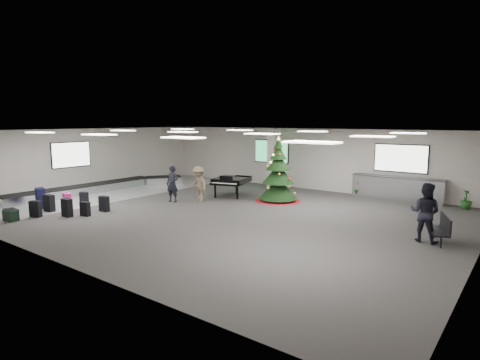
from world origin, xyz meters
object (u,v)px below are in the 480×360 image
Objects in this scene: bench at (441,228)px; traveler_bench at (425,212)px; potted_plant_left at (358,188)px; service_counter at (397,188)px; pink_suitcase at (67,201)px; grand_piano at (231,181)px; potted_plant_right at (467,199)px; traveler_b at (199,184)px; traveler_a at (173,184)px; christmas_tree at (278,179)px; baggage_carousel at (102,187)px.

traveler_bench is (-0.44, -0.10, 0.43)m from bench.
bench is 7.47m from potted_plant_left.
service_counter is 6.65m from bench.
pink_suitcase is 0.32× the size of grand_piano.
service_counter is 5.02× the size of potted_plant_left.
grand_piano is at bearing -143.65° from potted_plant_left.
potted_plant_left is (-4.24, 5.92, -0.49)m from traveler_bench.
potted_plant_right is (0.35, 5.81, -0.48)m from traveler_bench.
service_counter is 2.54× the size of traveler_b.
traveler_bench is 2.17× the size of potted_plant_right.
traveler_a is 0.91× the size of traveler_bench.
potted_plant_right is (-0.09, 5.71, -0.06)m from bench.
traveler_a is (-1.23, -2.65, 0.06)m from grand_piano.
bench is 1.72× the size of potted_plant_left.
christmas_tree is 1.85× the size of traveler_b.
pink_suitcase is at bearing 175.48° from bench.
grand_piano is at bearing -171.61° from christmas_tree.
potted_plant_left is at bearing 64.26° from pink_suitcase.
christmas_tree is at bearing 52.54° from traveler_b.
traveler_a is 1.16m from traveler_b.
potted_plant_right is at bearing 51.81° from pink_suitcase.
bench reaches higher than pink_suitcase.
pink_suitcase is at bearing -136.10° from grand_piano.
service_counter is 2.92× the size of bench.
traveler_a is at bearing -150.12° from potted_plant_right.
pink_suitcase is 0.42× the size of traveler_a.
service_counter is 2.86m from potted_plant_right.
service_counter is at bearing 13.53° from grand_piano.
bench is at bearing -63.83° from service_counter.
traveler_a is 8.81m from potted_plant_left.
traveler_b reaches higher than grand_piano.
traveler_bench reaches higher than traveler_a.
potted_plant_left is at bearing 33.95° from traveler_a.
potted_plant_left is at bearing -51.07° from traveler_bench.
bench is at bearing -9.13° from traveler_a.
potted_plant_left is (11.09, 6.58, 0.19)m from baggage_carousel.
potted_plant_left is (2.52, 3.28, -0.61)m from christmas_tree.
traveler_b reaches higher than baggage_carousel.
service_counter is at bearing 59.39° from pink_suitcase.
traveler_b is at bearing -151.08° from potted_plant_right.
potted_plant_left is at bearing 107.13° from bench.
bench is at bearing 32.31° from pink_suitcase.
traveler_a is 2.02× the size of potted_plant_left.
pink_suitcase is at bearing -132.41° from christmas_tree.
traveler_a is (4.93, 0.30, 0.60)m from baggage_carousel.
grand_piano is at bearing 53.55° from traveler_a.
traveler_a reaches higher than baggage_carousel.
traveler_a is at bearing -127.77° from traveler_b.
service_counter reaches higher than potted_plant_left.
service_counter is at bearing 27.67° from baggage_carousel.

